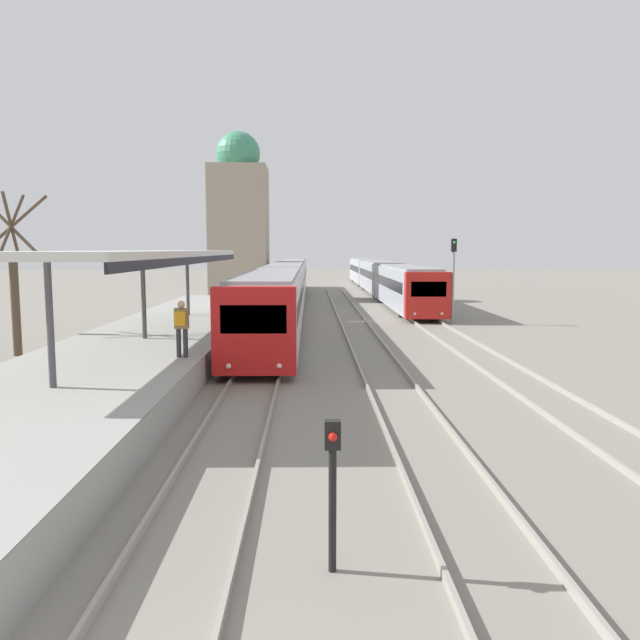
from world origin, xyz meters
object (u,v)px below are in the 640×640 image
(person_on_platform, at_px, (181,324))
(signal_mast_far, at_px, (453,270))
(train_far, at_px, (379,276))
(signal_post_near, at_px, (333,479))
(train_near, at_px, (286,283))

(person_on_platform, bearing_deg, signal_mast_far, 53.54)
(signal_mast_far, bearing_deg, train_far, 93.20)
(person_on_platform, distance_m, signal_post_near, 11.41)
(train_near, relative_size, signal_post_near, 25.59)
(signal_post_near, height_order, signal_mast_far, signal_mast_far)
(train_far, xyz_separation_m, signal_post_near, (-6.13, -50.18, -0.44))
(train_near, bearing_deg, signal_post_near, -86.87)
(train_near, relative_size, signal_mast_far, 10.79)
(train_near, distance_m, train_far, 16.45)
(person_on_platform, relative_size, signal_post_near, 0.86)
(signal_post_near, bearing_deg, train_near, 93.13)
(train_far, height_order, signal_post_near, train_far)
(train_near, height_order, signal_mast_far, signal_mast_far)
(train_near, relative_size, train_far, 1.03)
(signal_post_near, relative_size, signal_mast_far, 0.42)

